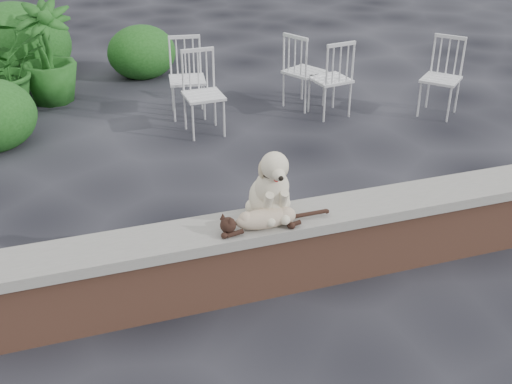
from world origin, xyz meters
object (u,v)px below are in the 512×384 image
object	(u,v)px
chair_c	(330,78)
potted_plant_a	(3,67)
dog	(269,181)
chair_a	(203,94)
potted_plant_b	(47,53)
chair_d	(441,78)
cat	(265,217)
chair_e	(304,70)
chair_b	(187,78)

from	to	relation	value
chair_c	potted_plant_a	bearing A→B (deg)	-27.34
dog	potted_plant_a	distance (m)	4.71
chair_a	potted_plant_b	xyz separation A→B (m)	(-1.61, 1.64, 0.16)
chair_d	potted_plant_a	size ratio (longest dim) A/B	0.80
cat	chair_a	bearing A→B (deg)	86.82
chair_e	chair_d	bearing A→B (deg)	-146.06
cat	chair_c	distance (m)	3.71
dog	chair_a	size ratio (longest dim) A/B	0.58
dog	chair_b	world-z (taller)	dog
cat	chair_e	xyz separation A→B (m)	(1.74, 3.53, -0.19)
chair_d	potted_plant_a	world-z (taller)	potted_plant_a
dog	potted_plant_b	size ratio (longest dim) A/B	0.43
chair_e	chair_b	bearing A→B (deg)	56.90
chair_a	potted_plant_a	world-z (taller)	potted_plant_a
chair_d	dog	bearing A→B (deg)	-91.73
chair_e	chair_a	distance (m)	1.48
dog	chair_c	world-z (taller)	dog
chair_c	potted_plant_b	size ratio (longest dim) A/B	0.74
dog	chair_d	world-z (taller)	dog
chair_c	potted_plant_b	distance (m)	3.56
chair_e	dog	bearing A→B (deg)	126.47
dog	chair_c	bearing A→B (deg)	61.52
chair_d	chair_a	bearing A→B (deg)	-138.23
dog	potted_plant_b	distance (m)	4.77
chair_b	chair_e	world-z (taller)	same
cat	potted_plant_a	xyz separation A→B (m)	(-1.80, 4.46, -0.07)
dog	cat	distance (m)	0.26
cat	chair_d	xyz separation A→B (m)	(3.19, 2.74, -0.19)
chair_b	chair_c	distance (m)	1.72
chair_a	potted_plant_a	bearing A→B (deg)	145.57
potted_plant_a	potted_plant_b	world-z (taller)	potted_plant_b
cat	potted_plant_b	xyz separation A→B (m)	(-1.27, 4.72, -0.03)
chair_e	chair_d	distance (m)	1.65
dog	chair_b	bearing A→B (deg)	89.70
chair_b	potted_plant_a	distance (m)	2.23
chair_c	dog	bearing A→B (deg)	50.40
chair_c	potted_plant_a	distance (m)	3.94
cat	chair_c	bearing A→B (deg)	61.67
chair_e	potted_plant_b	size ratio (longest dim) A/B	0.74
cat	chair_a	size ratio (longest dim) A/B	1.01
dog	chair_e	xyz separation A→B (m)	(1.66, 3.38, -0.38)
chair_e	potted_plant_b	distance (m)	3.24
chair_d	chair_a	world-z (taller)	same
chair_c	chair_d	distance (m)	1.33
chair_b	chair_e	distance (m)	1.47
dog	potted_plant_b	world-z (taller)	potted_plant_b
cat	potted_plant_b	world-z (taller)	potted_plant_b
cat	chair_b	world-z (taller)	chair_b
chair_b	chair_a	size ratio (longest dim) A/B	1.00
potted_plant_b	cat	bearing A→B (deg)	-74.90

